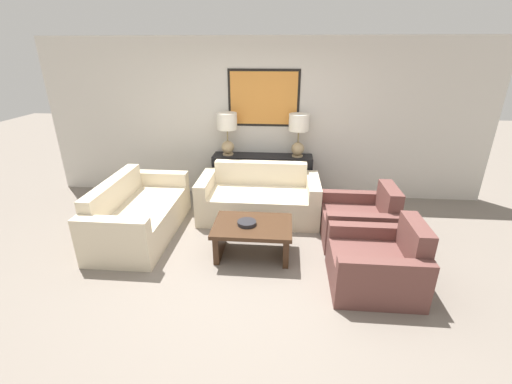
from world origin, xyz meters
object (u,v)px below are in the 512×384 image
at_px(table_lamp_right, 299,130).
at_px(table_lamp_left, 227,128).
at_px(console_table, 262,177).
at_px(armchair_near_camera, 378,265).
at_px(armchair_near_back_wall, 360,222).
at_px(coffee_table, 253,233).
at_px(couch_by_back_wall, 259,199).
at_px(decorative_bowl, 247,223).
at_px(couch_by_side, 139,215).

bearing_deg(table_lamp_right, table_lamp_left, 180.00).
relative_size(console_table, armchair_near_camera, 1.80).
height_order(armchair_near_back_wall, armchair_near_camera, same).
bearing_deg(armchair_near_back_wall, coffee_table, -160.65).
xyz_separation_m(console_table, armchair_near_camera, (1.43, -2.32, -0.12)).
bearing_deg(couch_by_back_wall, table_lamp_left, 129.56).
relative_size(table_lamp_left, couch_by_back_wall, 0.39).
distance_m(console_table, table_lamp_left, 1.03).
bearing_deg(table_lamp_left, coffee_table, -71.97).
xyz_separation_m(console_table, coffee_table, (0.01, -1.82, -0.08)).
height_order(decorative_bowl, armchair_near_camera, armchair_near_camera).
xyz_separation_m(table_lamp_right, coffee_table, (-0.58, -1.82, -0.92)).
xyz_separation_m(couch_by_back_wall, armchair_near_back_wall, (1.43, -0.61, -0.02)).
height_order(console_table, couch_by_back_wall, couch_by_back_wall).
distance_m(console_table, table_lamp_right, 1.03).
relative_size(console_table, table_lamp_left, 2.38).
bearing_deg(armchair_near_camera, table_lamp_left, 130.94).
relative_size(console_table, coffee_table, 1.73).
distance_m(console_table, coffee_table, 1.82).
bearing_deg(armchair_near_camera, couch_by_back_wall, 131.54).
xyz_separation_m(armchair_near_back_wall, armchair_near_camera, (0.00, -1.00, 0.00)).
height_order(table_lamp_left, armchair_near_camera, table_lamp_left).
bearing_deg(decorative_bowl, armchair_near_back_wall, 19.06).
xyz_separation_m(couch_by_side, coffee_table, (1.65, -0.42, 0.02)).
xyz_separation_m(table_lamp_left, couch_by_side, (-1.06, -1.40, -0.95)).
relative_size(table_lamp_left, coffee_table, 0.73).
bearing_deg(coffee_table, table_lamp_left, 108.03).
height_order(coffee_table, armchair_near_back_wall, armchair_near_back_wall).
xyz_separation_m(table_lamp_left, decorative_bowl, (0.52, -1.84, -0.77)).
relative_size(couch_by_side, decorative_bowl, 7.75).
relative_size(decorative_bowl, armchair_near_back_wall, 0.25).
bearing_deg(decorative_bowl, armchair_near_camera, -17.94).
bearing_deg(couch_by_back_wall, console_table, 90.00).
relative_size(armchair_near_back_wall, armchair_near_camera, 1.00).
relative_size(coffee_table, decorative_bowl, 4.15).
height_order(couch_by_side, armchair_near_camera, couch_by_side).
xyz_separation_m(table_lamp_left, armchair_near_camera, (2.01, -2.32, -0.96)).
height_order(table_lamp_left, armchair_near_back_wall, table_lamp_left).
height_order(console_table, couch_by_side, couch_by_side).
bearing_deg(coffee_table, armchair_near_camera, -19.35).
distance_m(console_table, couch_by_back_wall, 0.72).
bearing_deg(couch_by_side, couch_by_back_wall, 22.84).
bearing_deg(armchair_near_camera, coffee_table, 160.65).
distance_m(couch_by_back_wall, armchair_near_camera, 2.15).
distance_m(couch_by_back_wall, decorative_bowl, 1.14).
bearing_deg(table_lamp_left, armchair_near_camera, -49.06).
xyz_separation_m(table_lamp_right, couch_by_back_wall, (-0.59, -0.71, -0.95)).
height_order(console_table, armchair_near_back_wall, armchair_near_back_wall).
bearing_deg(table_lamp_right, console_table, 180.00).
xyz_separation_m(coffee_table, armchair_near_camera, (1.42, -0.50, -0.04)).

